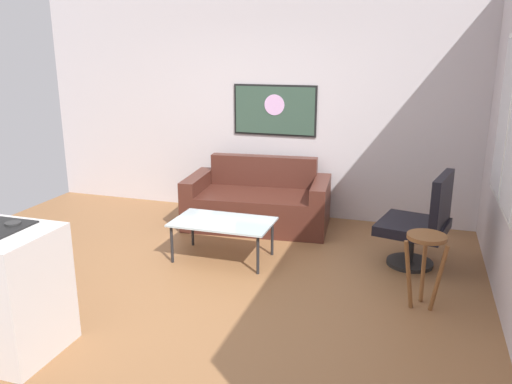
{
  "coord_description": "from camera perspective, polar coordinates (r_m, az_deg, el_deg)",
  "views": [
    {
      "loc": [
        1.85,
        -3.95,
        2.13
      ],
      "look_at": [
        0.3,
        0.9,
        0.7
      ],
      "focal_mm": 36.03,
      "sensor_mm": 36.0,
      "label": 1
    }
  ],
  "objects": [
    {
      "name": "armchair",
      "position": [
        5.34,
        17.95,
        -3.24
      ],
      "size": [
        0.76,
        0.78,
        0.97
      ],
      "color": "black",
      "rests_on": "ground"
    },
    {
      "name": "coffee_table",
      "position": [
        5.31,
        -3.73,
        -3.55
      ],
      "size": [
        1.02,
        0.6,
        0.42
      ],
      "color": "silver",
      "rests_on": "ground"
    },
    {
      "name": "window",
      "position": [
        4.94,
        26.38,
        6.94
      ],
      "size": [
        0.03,
        1.37,
        1.49
      ],
      "color": "silver"
    },
    {
      "name": "couch",
      "position": [
        6.34,
        0.23,
        -1.29
      ],
      "size": [
        1.79,
        1.04,
        0.81
      ],
      "color": "#49231A",
      "rests_on": "ground"
    },
    {
      "name": "wall_painting",
      "position": [
        6.62,
        2.08,
        9.05
      ],
      "size": [
        1.09,
        0.03,
        0.64
      ],
      "color": "black"
    },
    {
      "name": "back_wall",
      "position": [
        6.67,
        1.57,
        9.4
      ],
      "size": [
        6.4,
        0.05,
        2.8
      ],
      "primitive_type": "cube",
      "color": "silver",
      "rests_on": "ground"
    },
    {
      "name": "ground",
      "position": [
        4.86,
        -6.71,
        -10.68
      ],
      "size": [
        6.4,
        6.4,
        0.04
      ],
      "primitive_type": "cube",
      "color": "#8E603A"
    },
    {
      "name": "bar_stool",
      "position": [
        4.51,
        18.31,
        -6.27
      ],
      "size": [
        0.37,
        0.37,
        0.65
      ],
      "color": "brown",
      "rests_on": "ground"
    }
  ]
}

